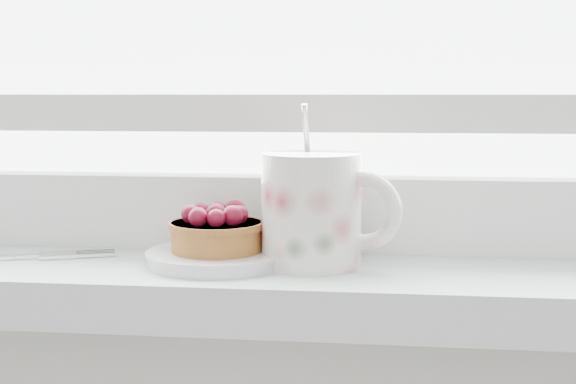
# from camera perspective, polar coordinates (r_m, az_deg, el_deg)

# --- Properties ---
(saucer) EXTENTS (0.12, 0.12, 0.01)m
(saucer) POSITION_cam_1_polar(r_m,az_deg,el_deg) (0.70, -5.09, -4.67)
(saucer) COLOR silver
(saucer) RESTS_ON windowsill
(raspberry_tart) EXTENTS (0.08, 0.08, 0.04)m
(raspberry_tart) POSITION_cam_1_polar(r_m,az_deg,el_deg) (0.70, -5.10, -2.73)
(raspberry_tart) COLOR brown
(raspberry_tart) RESTS_ON saucer
(floral_mug) EXTENTS (0.13, 0.11, 0.14)m
(floral_mug) POSITION_cam_1_polar(r_m,az_deg,el_deg) (0.69, 1.94, -1.11)
(floral_mug) COLOR silver
(floral_mug) RESTS_ON windowsill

